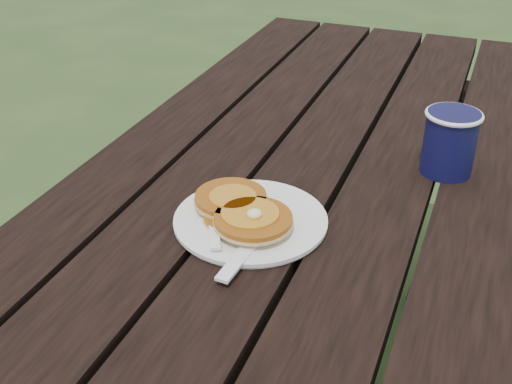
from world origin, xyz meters
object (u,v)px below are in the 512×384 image
(picnic_table, at_px, (296,330))
(plate, at_px, (251,221))
(coffee_cup, at_px, (450,139))
(pancake_stack, at_px, (242,211))

(picnic_table, relative_size, plate, 7.85)
(coffee_cup, bearing_deg, picnic_table, -160.76)
(plate, bearing_deg, picnic_table, 84.02)
(plate, height_order, coffee_cup, coffee_cup)
(picnic_table, bearing_deg, coffee_cup, 19.24)
(picnic_table, relative_size, pancake_stack, 10.63)
(picnic_table, xyz_separation_m, plate, (-0.02, -0.20, 0.39))
(pancake_stack, distance_m, coffee_cup, 0.39)
(plate, bearing_deg, coffee_cup, 47.44)
(pancake_stack, xyz_separation_m, coffee_cup, (0.27, 0.29, 0.04))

